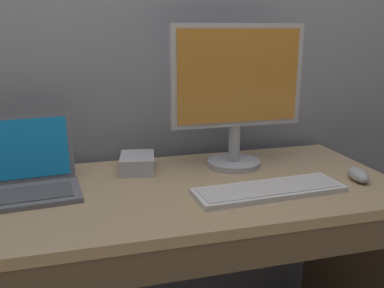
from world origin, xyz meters
TOP-DOWN VIEW (x-y plane):
  - back_wall at (0.00, 0.39)m, footprint 4.95×0.04m
  - desk at (0.00, -0.01)m, footprint 1.64×0.67m
  - laptop_space_gray at (-0.38, 0.07)m, footprint 0.33×0.28m
  - external_monitor at (0.34, 0.14)m, footprint 0.48×0.20m
  - wired_keyboard at (0.35, -0.13)m, footprint 0.49×0.17m
  - computer_mouse at (0.69, -0.11)m, footprint 0.08×0.13m
  - external_drive_box at (-0.02, 0.19)m, footprint 0.15×0.17m

SIDE VIEW (x-z plane):
  - desk at x=0.00m, z-range 0.15..0.90m
  - wired_keyboard at x=0.35m, z-range 0.75..0.77m
  - computer_mouse at x=0.69m, z-range 0.75..0.79m
  - external_drive_box at x=-0.02m, z-range 0.75..0.81m
  - laptop_space_gray at x=-0.38m, z-range 0.68..0.91m
  - external_monitor at x=0.34m, z-range 0.77..1.29m
  - back_wall at x=0.00m, z-range 0.00..2.69m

